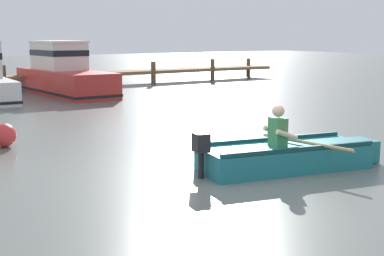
% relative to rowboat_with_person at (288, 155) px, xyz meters
% --- Properties ---
extents(ground_plane, '(120.00, 120.00, 0.00)m').
position_rel_rowboat_with_person_xyz_m(ground_plane, '(-1.38, 0.24, -0.25)').
color(ground_plane, slate).
extents(wooden_dock, '(15.66, 1.64, 1.18)m').
position_rel_rowboat_with_person_xyz_m(wooden_dock, '(7.17, 17.50, 0.34)').
color(wooden_dock, brown).
rests_on(wooden_dock, ground).
extents(rowboat_with_person, '(3.71, 2.08, 1.19)m').
position_rel_rowboat_with_person_xyz_m(rowboat_with_person, '(0.00, 0.00, 0.00)').
color(rowboat_with_person, '#1E727A').
rests_on(rowboat_with_person, ground).
extents(moored_boat_red, '(2.08, 6.37, 2.21)m').
position_rel_rowboat_with_person_xyz_m(moored_boat_red, '(1.63, 14.82, 0.57)').
color(moored_boat_red, '#B72D28').
rests_on(moored_boat_red, ground).
extents(mooring_buoy, '(0.52, 0.52, 0.52)m').
position_rel_rowboat_with_person_xyz_m(mooring_buoy, '(-3.66, 4.98, 0.01)').
color(mooring_buoy, red).
rests_on(mooring_buoy, ground).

